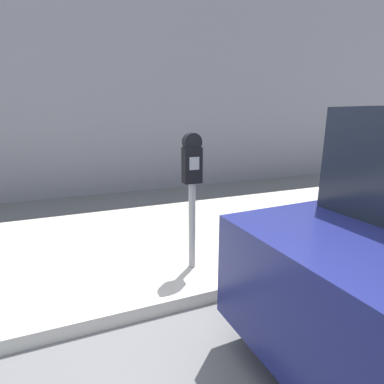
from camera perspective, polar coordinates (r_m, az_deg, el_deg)
name	(u,v)px	position (r m, az deg, el deg)	size (l,w,h in m)	color
sidewalk	(139,244)	(4.00, -10.05, -9.81)	(24.00, 2.80, 0.13)	#BCB7AD
building_facade	(100,70)	(6.86, -17.07, 21.38)	(24.00, 0.30, 5.17)	gray
parking_meter	(192,181)	(2.97, 0.00, 2.11)	(0.18, 0.12, 1.41)	gray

